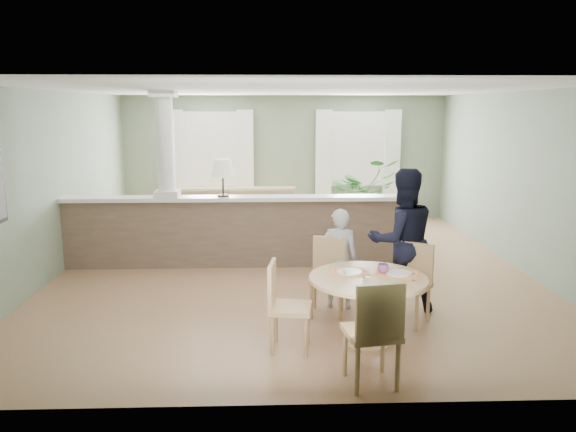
{
  "coord_description": "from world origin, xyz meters",
  "views": [
    {
      "loc": [
        -0.36,
        -8.33,
        2.47
      ],
      "look_at": [
        -0.1,
        -1.0,
        1.03
      ],
      "focal_mm": 35.0,
      "sensor_mm": 36.0,
      "label": 1
    }
  ],
  "objects_px": {
    "houseplant": "(361,196)",
    "chair_far_boy": "(328,272)",
    "chair_near": "(375,329)",
    "chair_far_man": "(412,280)",
    "chair_side": "(283,302)",
    "child_person": "(339,259)",
    "man_person": "(402,241)",
    "dining_table": "(368,291)",
    "sofa": "(226,217)"
  },
  "relations": [
    {
      "from": "sofa",
      "to": "chair_far_man",
      "type": "bearing_deg",
      "value": -58.24
    },
    {
      "from": "chair_side",
      "to": "man_person",
      "type": "bearing_deg",
      "value": -45.38
    },
    {
      "from": "child_person",
      "to": "chair_near",
      "type": "bearing_deg",
      "value": 103.04
    },
    {
      "from": "chair_far_man",
      "to": "child_person",
      "type": "bearing_deg",
      "value": -174.8
    },
    {
      "from": "houseplant",
      "to": "chair_near",
      "type": "height_order",
      "value": "houseplant"
    },
    {
      "from": "chair_near",
      "to": "man_person",
      "type": "relative_size",
      "value": 0.57
    },
    {
      "from": "chair_far_boy",
      "to": "man_person",
      "type": "xyz_separation_m",
      "value": [
        0.9,
        0.05,
        0.37
      ]
    },
    {
      "from": "houseplant",
      "to": "sofa",
      "type": "bearing_deg",
      "value": -163.61
    },
    {
      "from": "chair_side",
      "to": "child_person",
      "type": "relative_size",
      "value": 0.74
    },
    {
      "from": "chair_far_man",
      "to": "man_person",
      "type": "xyz_separation_m",
      "value": [
        -0.04,
        0.39,
        0.37
      ]
    },
    {
      "from": "houseplant",
      "to": "chair_far_boy",
      "type": "xyz_separation_m",
      "value": [
        -1.11,
        -4.29,
        -0.24
      ]
    },
    {
      "from": "houseplant",
      "to": "chair_far_man",
      "type": "bearing_deg",
      "value": -92.08
    },
    {
      "from": "chair_far_man",
      "to": "chair_far_boy",
      "type": "bearing_deg",
      "value": -162.53
    },
    {
      "from": "sofa",
      "to": "child_person",
      "type": "bearing_deg",
      "value": -64.41
    },
    {
      "from": "houseplant",
      "to": "chair_far_boy",
      "type": "relative_size",
      "value": 1.62
    },
    {
      "from": "chair_near",
      "to": "chair_side",
      "type": "height_order",
      "value": "chair_near"
    },
    {
      "from": "chair_side",
      "to": "man_person",
      "type": "relative_size",
      "value": 0.53
    },
    {
      "from": "chair_near",
      "to": "man_person",
      "type": "distance_m",
      "value": 2.08
    },
    {
      "from": "dining_table",
      "to": "chair_far_boy",
      "type": "height_order",
      "value": "chair_far_boy"
    },
    {
      "from": "sofa",
      "to": "chair_near",
      "type": "bearing_deg",
      "value": -72.9
    },
    {
      "from": "chair_far_boy",
      "to": "houseplant",
      "type": "bearing_deg",
      "value": 87.29
    },
    {
      "from": "chair_side",
      "to": "child_person",
      "type": "distance_m",
      "value": 1.41
    },
    {
      "from": "sofa",
      "to": "chair_side",
      "type": "relative_size",
      "value": 3.61
    },
    {
      "from": "chair_far_boy",
      "to": "chair_side",
      "type": "bearing_deg",
      "value": -106.61
    },
    {
      "from": "chair_far_man",
      "to": "child_person",
      "type": "xyz_separation_m",
      "value": [
        -0.78,
        0.5,
        0.12
      ]
    },
    {
      "from": "child_person",
      "to": "man_person",
      "type": "relative_size",
      "value": 0.72
    },
    {
      "from": "chair_far_boy",
      "to": "chair_far_man",
      "type": "height_order",
      "value": "chair_far_man"
    },
    {
      "from": "chair_side",
      "to": "dining_table",
      "type": "bearing_deg",
      "value": -75.77
    },
    {
      "from": "houseplant",
      "to": "chair_side",
      "type": "xyz_separation_m",
      "value": [
        -1.67,
        -5.34,
        -0.23
      ]
    },
    {
      "from": "chair_far_man",
      "to": "chair_side",
      "type": "bearing_deg",
      "value": -117.24
    },
    {
      "from": "chair_far_man",
      "to": "chair_side",
      "type": "distance_m",
      "value": 1.67
    },
    {
      "from": "chair_near",
      "to": "man_person",
      "type": "height_order",
      "value": "man_person"
    },
    {
      "from": "chair_side",
      "to": "chair_far_man",
      "type": "bearing_deg",
      "value": -56.99
    },
    {
      "from": "chair_near",
      "to": "child_person",
      "type": "xyz_separation_m",
      "value": [
        -0.06,
        2.04,
        0.07
      ]
    },
    {
      "from": "chair_far_boy",
      "to": "man_person",
      "type": "distance_m",
      "value": 0.97
    },
    {
      "from": "sofa",
      "to": "chair_far_boy",
      "type": "distance_m",
      "value": 3.83
    },
    {
      "from": "chair_side",
      "to": "child_person",
      "type": "height_order",
      "value": "child_person"
    },
    {
      "from": "sofa",
      "to": "man_person",
      "type": "height_order",
      "value": "man_person"
    },
    {
      "from": "dining_table",
      "to": "chair_side",
      "type": "relative_size",
      "value": 1.32
    },
    {
      "from": "sofa",
      "to": "chair_far_man",
      "type": "height_order",
      "value": "sofa"
    },
    {
      "from": "dining_table",
      "to": "chair_side",
      "type": "xyz_separation_m",
      "value": [
        -0.89,
        -0.1,
        -0.08
      ]
    },
    {
      "from": "child_person",
      "to": "man_person",
      "type": "xyz_separation_m",
      "value": [
        0.74,
        -0.11,
        0.25
      ]
    },
    {
      "from": "chair_far_boy",
      "to": "chair_side",
      "type": "relative_size",
      "value": 0.99
    },
    {
      "from": "houseplant",
      "to": "chair_far_man",
      "type": "relative_size",
      "value": 1.62
    },
    {
      "from": "chair_far_man",
      "to": "child_person",
      "type": "relative_size",
      "value": 0.73
    },
    {
      "from": "dining_table",
      "to": "chair_side",
      "type": "bearing_deg",
      "value": -173.52
    },
    {
      "from": "dining_table",
      "to": "chair_far_man",
      "type": "relative_size",
      "value": 1.33
    },
    {
      "from": "houseplant",
      "to": "child_person",
      "type": "bearing_deg",
      "value": -102.96
    },
    {
      "from": "dining_table",
      "to": "child_person",
      "type": "xyz_separation_m",
      "value": [
        -0.16,
        1.11,
        0.04
      ]
    },
    {
      "from": "dining_table",
      "to": "chair_far_boy",
      "type": "xyz_separation_m",
      "value": [
        -0.32,
        0.95,
        -0.08
      ]
    }
  ]
}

